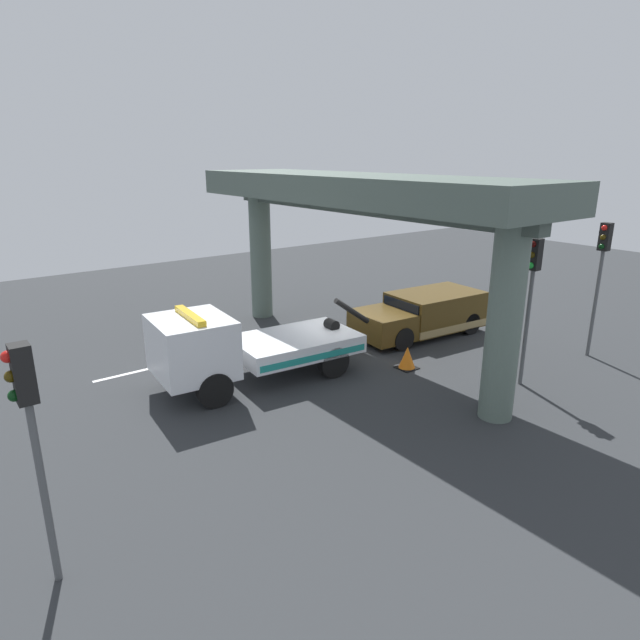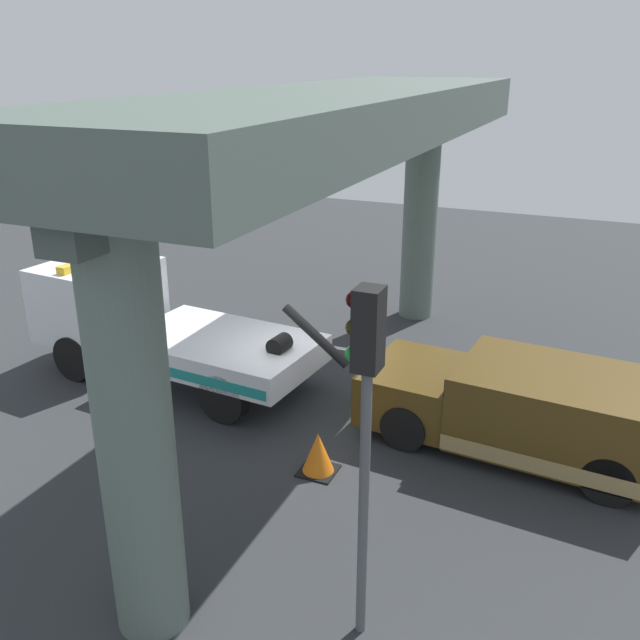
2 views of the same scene
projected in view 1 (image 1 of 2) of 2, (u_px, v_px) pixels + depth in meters
ground_plane at (338, 359)px, 18.49m from camera, size 60.00×40.00×0.10m
lane_stripe_west at (401, 309)px, 24.17m from camera, size 2.60×0.16×0.01m
lane_stripe_mid at (290, 335)px, 20.70m from camera, size 2.60×0.16×0.01m
lane_stripe_east at (135, 372)px, 17.23m from camera, size 2.60×0.16×0.01m
tow_truck_white at (238, 347)px, 16.00m from camera, size 7.33×2.89×2.46m
towed_van_green at (424, 314)px, 20.68m from camera, size 5.36×2.60×1.58m
overpass_structure at (354, 204)px, 17.30m from camera, size 3.60×13.76×6.05m
traffic_light_near at (601, 261)px, 17.70m from camera, size 0.39×0.32×4.55m
traffic_light_far at (532, 280)px, 15.42m from camera, size 0.39×0.32×4.41m
traffic_light_mid at (29, 415)px, 7.97m from camera, size 0.39×0.32×4.08m
traffic_cone_orange at (407, 358)px, 17.45m from camera, size 0.62×0.62×0.73m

